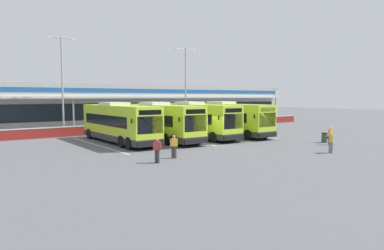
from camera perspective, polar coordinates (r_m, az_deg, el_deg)
name	(u,v)px	position (r m, az deg, el deg)	size (l,w,h in m)	color
ground_plane	(213,145)	(31.51, 3.38, -3.25)	(200.00, 200.00, 0.00)	#56565B
terminal_building	(99,105)	(54.71, -14.91, 3.10)	(70.00, 13.00, 6.00)	#B7B7B2
red_barrier_wall	(137,127)	(43.54, -8.88, -0.39)	(60.00, 0.40, 1.10)	maroon
coach_bus_leftmost	(119,124)	(33.56, -11.78, 0.21)	(2.99, 12.17, 3.78)	#B7DB2D
coach_bus_left_centre	(159,122)	(34.75, -5.31, 0.44)	(2.99, 12.17, 3.78)	#B7DB2D
coach_bus_centre	(195,121)	(37.15, 0.43, 0.72)	(2.99, 12.17, 3.78)	#B7DB2D
coach_bus_right_centre	(227,119)	(39.45, 5.63, 0.93)	(2.99, 12.17, 3.78)	#B7DB2D
bay_stripe_far_west	(97,145)	(32.45, -15.15, -3.16)	(0.14, 13.00, 0.01)	silver
bay_stripe_west	(139,142)	(34.17, -8.56, -2.67)	(0.14, 13.00, 0.01)	silver
bay_stripe_mid_west	(176,138)	(36.29, -2.68, -2.20)	(0.14, 13.00, 0.01)	silver
bay_stripe_centre	(207,136)	(38.76, 2.51, -1.77)	(0.14, 13.00, 0.01)	silver
bay_stripe_mid_east	(235,133)	(41.50, 7.04, -1.37)	(0.14, 13.00, 0.01)	silver
pedestrian_with_handbag	(330,135)	(33.82, 21.53, -1.56)	(0.64, 0.41, 1.62)	slate
pedestrian_in_dark_coat	(331,142)	(28.89, 21.58, -2.53)	(0.46, 0.43, 1.62)	slate
pedestrian_child	(157,150)	(23.00, -5.68, -3.98)	(0.44, 0.45, 1.62)	#33333D
pedestrian_near_bin	(174,146)	(24.67, -2.95, -3.38)	(0.53, 0.39, 1.62)	#4C4238
lamp_post_west	(62,79)	(42.49, -20.29, 7.00)	(3.24, 0.28, 11.00)	#9E9EA3
lamp_post_centre	(186,82)	(49.28, -1.06, 6.91)	(3.24, 0.28, 11.00)	#9E9EA3
litter_bin	(324,138)	(35.33, 20.67, -1.92)	(0.54, 0.54, 0.93)	#2D5133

